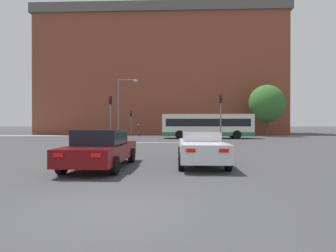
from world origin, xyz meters
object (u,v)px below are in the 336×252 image
Objects in this scene: car_roadster_right at (201,148)px; pedestrian_waiting at (138,129)px; bus_crossing_lead at (207,126)px; traffic_light_near_right at (221,110)px; traffic_light_far_left at (131,119)px; traffic_light_near_left at (110,111)px; pedestrian_walking_east at (235,129)px; street_lamp_junction at (122,102)px; car_saloon_left at (101,148)px.

pedestrian_waiting reaches higher than car_roadster_right.
traffic_light_near_right is (0.51, -7.14, 1.46)m from bus_crossing_lead.
car_roadster_right is 1.24× the size of traffic_light_far_left.
pedestrian_walking_east is (14.83, 12.58, -1.96)m from traffic_light_near_left.
traffic_light_near_right is at bearing -28.57° from street_lamp_junction.
pedestrian_walking_east is at bearing 69.36° from car_saloon_left.
bus_crossing_lead is at bearing -29.78° from traffic_light_far_left.
traffic_light_near_right is 1.01× the size of traffic_light_near_left.
traffic_light_near_left reaches higher than car_roadster_right.
car_saloon_left is at bearing -78.85° from pedestrian_walking_east.
car_saloon_left is at bearing -115.86° from traffic_light_near_right.
traffic_light_near_right is 10.68m from traffic_light_near_left.
car_saloon_left is 1.06× the size of traffic_light_near_left.
car_saloon_left is 2.65× the size of pedestrian_waiting.
traffic_light_near_left is at bearing 157.27° from pedestrian_waiting.
bus_crossing_lead is 2.38× the size of traffic_light_near_right.
car_saloon_left is at bearing -82.19° from traffic_light_far_left.
pedestrian_waiting is (0.74, 13.26, -1.94)m from traffic_light_near_left.
pedestrian_waiting is at bearing 85.21° from street_lamp_junction.
traffic_light_near_right is at bearing -74.29° from pedestrian_walking_east.
street_lamp_junction reaches higher than car_roadster_right.
bus_crossing_lead is 11.66m from pedestrian_waiting.
traffic_light_near_left is (-7.61, 14.40, 2.30)m from car_roadster_right.
pedestrian_waiting is 14.10m from pedestrian_walking_east.
traffic_light_near_left is 12.31m from traffic_light_far_left.
car_roadster_right is 2.54× the size of pedestrian_waiting.
bus_crossing_lead reaches higher than car_roadster_right.
traffic_light_near_right is (7.05, 14.55, 2.26)m from car_saloon_left.
traffic_light_near_right reaches higher than pedestrian_walking_east.
car_saloon_left is 1.05× the size of car_roadster_right.
car_saloon_left is 16.32m from traffic_light_near_right.
traffic_light_far_left is 1.95m from pedestrian_waiting.
traffic_light_far_left reaches higher than car_saloon_left.
traffic_light_near_left is (-3.61, 15.31, 2.24)m from car_saloon_left.
traffic_light_far_left is 2.07× the size of pedestrian_walking_east.
pedestrian_walking_east is at bearing 142.95° from bus_crossing_lead.
pedestrian_walking_east reaches higher than car_roadster_right.
traffic_light_near_right is at bearing -50.31° from traffic_light_far_left.
car_roadster_right is at bearing -71.91° from pedestrian_walking_east.
pedestrian_walking_east is (4.17, 13.34, -1.98)m from traffic_light_near_right.
street_lamp_junction is (-10.10, -1.37, 2.80)m from bus_crossing_lead.
car_roadster_right is 27.87m from traffic_light_far_left.
traffic_light_near_right is at bearing 4.04° from bus_crossing_lead.
pedestrian_walking_east is at bearing 72.64° from traffic_light_near_right.
traffic_light_near_right is at bearing -4.09° from traffic_light_near_left.
bus_crossing_lead is at bearing 74.49° from car_saloon_left.
bus_crossing_lead reaches higher than car_saloon_left.
street_lamp_junction is at bearing -119.81° from pedestrian_walking_east.
bus_crossing_lead is 7.31m from traffic_light_near_right.
car_saloon_left is 15.89m from traffic_light_near_left.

